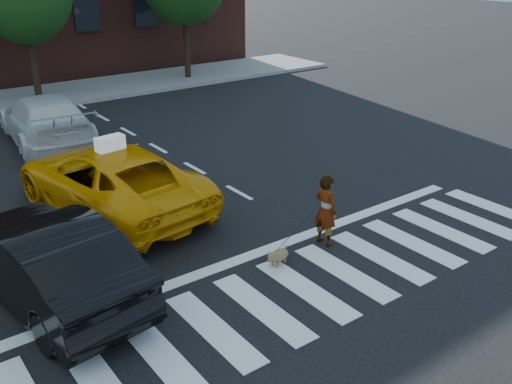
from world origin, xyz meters
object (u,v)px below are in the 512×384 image
at_px(black_sedan, 46,259).
at_px(white_suv, 46,119).
at_px(taxi, 111,180).
at_px(woman, 326,210).
at_px(dog, 277,256).

height_order(black_sedan, white_suv, white_suv).
distance_m(taxi, black_sedan, 3.72).
relative_size(black_sedan, white_suv, 0.88).
height_order(woman, dog, woman).
distance_m(woman, dog, 1.48).
height_order(white_suv, woman, white_suv).
xyz_separation_m(taxi, dog, (1.52, -4.35, -0.57)).
distance_m(black_sedan, woman, 5.48).
bearing_deg(taxi, black_sedan, 42.48).
bearing_deg(woman, black_sedan, 70.78).
xyz_separation_m(white_suv, woman, (2.45, -10.26, -0.02)).
height_order(taxi, dog, taxi).
height_order(black_sedan, woman, black_sedan).
xyz_separation_m(taxi, white_suv, (0.43, 6.03, 0.00)).
relative_size(taxi, dog, 9.05).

